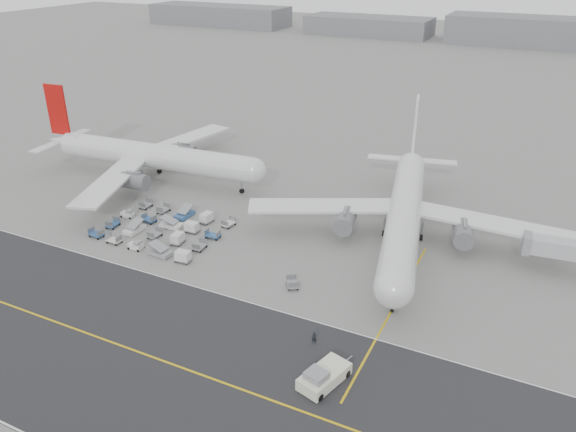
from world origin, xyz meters
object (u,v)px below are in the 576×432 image
at_px(pushback_tug, 323,376).
at_px(ground_crew_a, 314,338).
at_px(airliner_b, 405,210).
at_px(airliner_a, 150,155).

relative_size(pushback_tug, ground_crew_a, 5.01).
bearing_deg(airliner_b, airliner_a, 164.60).
xyz_separation_m(airliner_b, ground_crew_a, (-2.37, -33.23, -4.68)).
bearing_deg(ground_crew_a, pushback_tug, -73.28).
xyz_separation_m(airliner_a, pushback_tug, (59.02, -42.78, -4.43)).
height_order(pushback_tug, ground_crew_a, pushback_tug).
relative_size(airliner_a, pushback_tug, 6.12).
xyz_separation_m(airliner_a, airliner_b, (57.47, -3.28, 0.11)).
bearing_deg(airliner_a, ground_crew_a, -128.20).
bearing_deg(ground_crew_a, airliner_b, 70.59).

